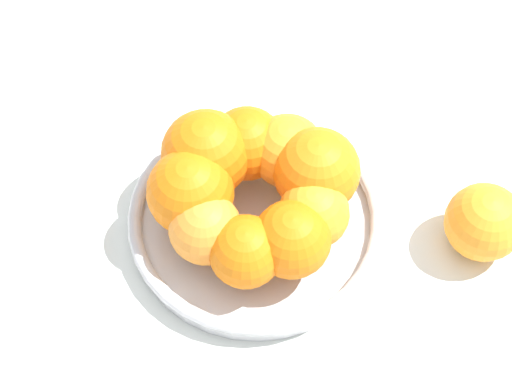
# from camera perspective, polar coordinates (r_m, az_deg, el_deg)

# --- Properties ---
(ground_plane) EXTENTS (4.00, 4.00, 0.00)m
(ground_plane) POSITION_cam_1_polar(r_m,az_deg,el_deg) (0.82, -0.00, -2.36)
(ground_plane) COLOR silver
(fruit_bowl) EXTENTS (0.24, 0.24, 0.03)m
(fruit_bowl) POSITION_cam_1_polar(r_m,az_deg,el_deg) (0.81, -0.00, -1.88)
(fruit_bowl) COLOR silver
(fruit_bowl) RESTS_ON ground_plane
(orange_pile) EXTENTS (0.19, 0.18, 0.08)m
(orange_pile) POSITION_cam_1_polar(r_m,az_deg,el_deg) (0.77, -0.23, 0.36)
(orange_pile) COLOR orange
(orange_pile) RESTS_ON fruit_bowl
(stray_orange) EXTENTS (0.07, 0.07, 0.07)m
(stray_orange) POSITION_cam_1_polar(r_m,az_deg,el_deg) (0.81, 14.96, -1.96)
(stray_orange) COLOR orange
(stray_orange) RESTS_ON ground_plane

